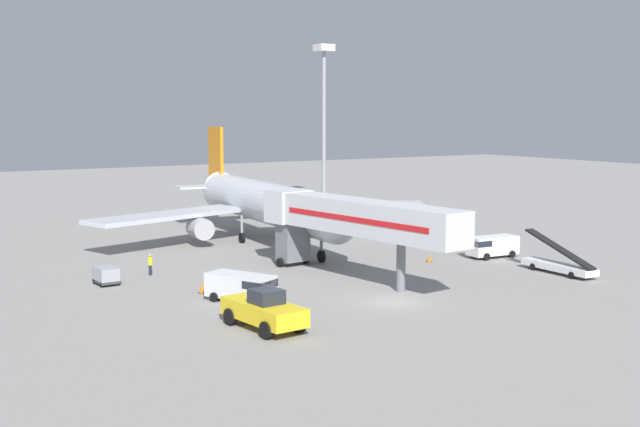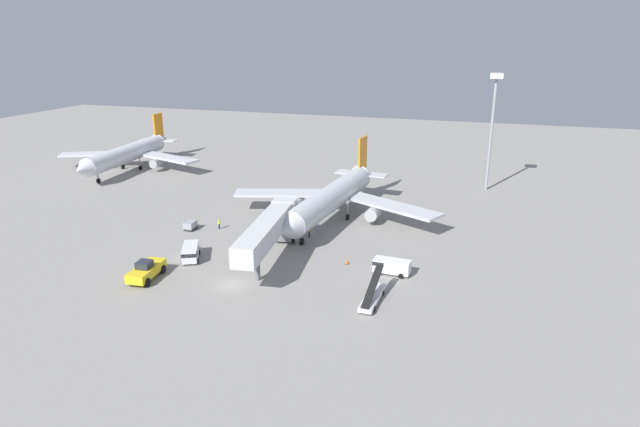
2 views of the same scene
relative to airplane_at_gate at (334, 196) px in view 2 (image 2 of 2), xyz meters
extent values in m
plane|color=gray|center=(-4.98, -28.98, -4.13)|extent=(300.00, 300.00, 0.00)
cylinder|color=silver|center=(-0.12, -1.32, 0.07)|extent=(6.90, 30.33, 4.22)
cone|color=silver|center=(-1.63, -18.07, 0.07)|extent=(4.43, 3.92, 4.13)
cone|color=silver|center=(1.48, 16.42, 0.38)|extent=(4.49, 5.88, 4.01)
cube|color=orange|center=(1.35, 15.04, 4.28)|extent=(0.75, 4.37, 6.75)
cube|color=silver|center=(3.84, 14.42, 0.59)|extent=(5.32, 3.61, 0.24)
cube|color=silver|center=(-1.20, 14.87, 0.59)|extent=(5.32, 3.61, 0.24)
cube|color=silver|center=(10.12, 0.27, -0.88)|extent=(17.62, 11.89, 0.44)
cube|color=silver|center=(-9.90, 2.07, -0.88)|extent=(18.08, 9.26, 0.44)
cylinder|color=#A8A8AD|center=(7.04, -0.54, -2.23)|extent=(2.38, 2.97, 2.14)
cylinder|color=#A8A8AD|center=(-7.03, 0.73, -2.23)|extent=(2.38, 2.97, 2.14)
cylinder|color=gray|center=(-1.17, -13.00, -2.39)|extent=(0.28, 0.28, 2.38)
cylinder|color=black|center=(-1.17, -13.00, -3.58)|extent=(0.45, 1.13, 1.10)
cylinder|color=gray|center=(2.46, 0.26, -2.39)|extent=(0.28, 0.28, 2.38)
cylinder|color=black|center=(2.46, 0.26, -3.58)|extent=(0.45, 1.13, 1.10)
cylinder|color=gray|center=(-2.37, 0.69, -2.39)|extent=(0.28, 0.28, 2.38)
cylinder|color=black|center=(-2.37, 0.69, -3.58)|extent=(0.45, 1.13, 1.10)
cube|color=silver|center=(-2.92, -22.59, 1.12)|extent=(5.29, 19.77, 2.70)
cube|color=red|center=(-4.43, -22.77, 1.12)|extent=(1.98, 16.32, 0.44)
cube|color=silver|center=(-4.15, -12.29, 1.12)|extent=(3.76, 3.19, 2.84)
cube|color=#232833|center=(-4.30, -11.00, 1.37)|extent=(3.31, 0.63, 0.90)
cube|color=slate|center=(-4.08, -12.88, -1.98)|extent=(2.74, 2.09, 3.50)
cylinder|color=black|center=(-5.49, -13.05, -3.73)|extent=(0.39, 0.83, 0.80)
cylinder|color=black|center=(-2.66, -12.72, -3.73)|extent=(0.39, 0.83, 0.80)
cylinder|color=slate|center=(-2.46, -26.48, -2.18)|extent=(0.70, 0.70, 3.90)
cube|color=yellow|center=(-16.39, -30.60, -3.01)|extent=(3.12, 6.61, 1.14)
cube|color=#232833|center=(-16.35, -30.92, -1.99)|extent=(1.92, 1.97, 0.90)
cylinder|color=black|center=(-15.00, -32.55, -3.58)|extent=(0.51, 1.13, 1.10)
cylinder|color=black|center=(-17.36, -32.79, -3.58)|extent=(0.51, 1.13, 1.10)
cylinder|color=black|center=(-15.42, -28.41, -3.58)|extent=(0.51, 1.13, 1.10)
cylinder|color=black|center=(-17.77, -28.65, -3.58)|extent=(0.51, 1.13, 1.10)
cube|color=white|center=(13.08, -27.99, -3.56)|extent=(1.84, 7.31, 0.55)
cube|color=black|center=(13.08, -27.99, -2.00)|extent=(1.11, 7.32, 2.51)
cylinder|color=black|center=(12.37, -25.79, -3.83)|extent=(0.24, 0.61, 0.60)
cylinder|color=black|center=(13.92, -25.83, -3.83)|extent=(0.24, 0.61, 0.60)
cylinder|color=black|center=(12.24, -30.14, -3.83)|extent=(0.24, 0.61, 0.60)
cylinder|color=black|center=(13.79, -30.19, -3.83)|extent=(0.24, 0.61, 0.60)
cube|color=silver|center=(-14.30, -23.12, -2.98)|extent=(4.08, 5.49, 1.72)
cube|color=#1E232D|center=(-13.55, -24.68, -2.60)|extent=(2.60, 2.38, 0.55)
cylinder|color=black|center=(-12.72, -24.11, -3.79)|extent=(0.63, 0.77, 0.68)
cylinder|color=black|center=(-14.51, -24.97, -3.79)|extent=(0.63, 0.77, 0.68)
cylinder|color=black|center=(-14.09, -21.26, -3.79)|extent=(0.63, 0.77, 0.68)
cylinder|color=black|center=(-15.88, -22.13, -3.79)|extent=(0.63, 0.77, 0.68)
cube|color=white|center=(13.78, -19.31, -2.99)|extent=(4.99, 2.30, 1.70)
cube|color=#1E232D|center=(12.13, -19.20, -2.62)|extent=(1.69, 2.10, 0.54)
cylinder|color=black|center=(12.21, -20.15, -3.79)|extent=(0.70, 0.40, 0.68)
cylinder|color=black|center=(12.34, -18.26, -3.79)|extent=(0.70, 0.40, 0.68)
cylinder|color=black|center=(15.22, -20.36, -3.79)|extent=(0.70, 0.40, 0.68)
cylinder|color=black|center=(15.35, -18.47, -3.79)|extent=(0.70, 0.40, 0.68)
cube|color=#38383D|center=(-20.75, -12.28, -3.84)|extent=(1.61, 2.29, 0.22)
cube|color=#999EA5|center=(-20.75, -12.28, -3.23)|extent=(1.61, 2.29, 1.00)
cylinder|color=black|center=(-20.02, -13.01, -3.95)|extent=(0.14, 0.37, 0.36)
cylinder|color=black|center=(-21.39, -13.09, -3.95)|extent=(0.14, 0.37, 0.36)
cylinder|color=black|center=(-20.11, -11.47, -3.95)|extent=(0.14, 0.37, 0.36)
cylinder|color=black|center=(-21.47, -11.54, -3.95)|extent=(0.14, 0.37, 0.36)
cylinder|color=#1E2333|center=(-1.16, -9.54, -3.69)|extent=(0.37, 0.37, 0.88)
cylinder|color=orange|center=(-1.16, -9.54, -2.90)|extent=(0.49, 0.49, 0.70)
sphere|color=tan|center=(-1.16, -9.54, -2.42)|extent=(0.24, 0.24, 0.24)
cylinder|color=#1E2333|center=(-16.45, -10.51, -3.70)|extent=(0.35, 0.35, 0.86)
cylinder|color=#D8EA19|center=(-16.45, -10.51, -2.93)|extent=(0.47, 0.47, 0.68)
sphere|color=tan|center=(-16.45, -10.51, -2.45)|extent=(0.23, 0.23, 0.23)
cube|color=black|center=(7.27, -17.99, -4.12)|extent=(0.47, 0.47, 0.03)
cone|color=orange|center=(7.27, -17.99, -3.76)|extent=(0.40, 0.40, 0.69)
cube|color=black|center=(-15.55, -19.08, -4.12)|extent=(0.49, 0.49, 0.03)
cone|color=orange|center=(-15.55, -19.08, -3.75)|extent=(0.41, 0.41, 0.72)
cylinder|color=silver|center=(-55.68, 18.64, -0.04)|extent=(6.23, 28.86, 4.00)
cone|color=silver|center=(-54.43, 2.68, -0.04)|extent=(4.17, 3.69, 3.92)
cone|color=silver|center=(-57.00, 35.55, 0.26)|extent=(4.20, 5.56, 3.80)
cube|color=orange|center=(-56.90, 34.24, 3.96)|extent=(0.68, 4.16, 6.40)
cube|color=silver|center=(-54.47, 34.05, 0.46)|extent=(5.02, 3.38, 0.24)
cube|color=silver|center=(-59.26, 33.67, 0.46)|extent=(5.02, 3.38, 0.24)
cube|color=silver|center=(-46.42, 21.72, -0.94)|extent=(17.02, 8.93, 0.44)
cube|color=silver|center=(-65.30, 20.24, -0.94)|extent=(16.65, 11.08, 0.44)
cylinder|color=#A8A8AD|center=(-49.14, 20.49, -2.18)|extent=(2.14, 2.67, 1.94)
cylinder|color=#A8A8AD|center=(-62.42, 19.45, -2.18)|extent=(2.14, 2.67, 1.94)
cylinder|color=gray|center=(-54.81, 7.51, -2.41)|extent=(0.28, 0.28, 2.34)
cylinder|color=black|center=(-54.81, 7.51, -3.58)|extent=(0.43, 1.12, 1.10)
cylinder|color=gray|center=(-53.52, 20.54, -2.41)|extent=(0.28, 0.28, 2.34)
cylinder|color=black|center=(-53.52, 20.54, -3.58)|extent=(0.43, 1.12, 1.10)
cylinder|color=gray|center=(-58.11, 20.18, -2.41)|extent=(0.28, 0.28, 2.34)
cylinder|color=black|center=(-58.11, 20.18, -3.58)|extent=(0.43, 1.12, 1.10)
cylinder|color=#93969B|center=(24.54, 27.59, 7.02)|extent=(0.56, 0.56, 22.31)
cube|color=silver|center=(24.54, 27.59, 18.68)|extent=(2.40, 2.40, 1.00)
camera|label=1|loc=(-39.88, -75.16, 9.41)|focal=46.07mm
camera|label=2|loc=(24.93, -85.34, 26.17)|focal=30.50mm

